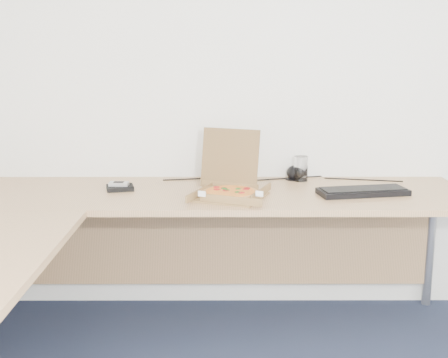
{
  "coord_description": "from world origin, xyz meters",
  "views": [
    {
      "loc": [
        -0.46,
        -1.43,
        1.41
      ],
      "look_at": [
        -0.45,
        1.28,
        0.82
      ],
      "focal_mm": 47.34,
      "sensor_mm": 36.0,
      "label": 1
    }
  ],
  "objects_px": {
    "drinking_glass": "(301,169)",
    "pizza_box": "(230,189)",
    "wallet": "(120,188)",
    "keyboard": "(363,192)",
    "desk": "(136,222)"
  },
  "relations": [
    {
      "from": "drinking_glass",
      "to": "pizza_box",
      "type": "bearing_deg",
      "value": -137.22
    },
    {
      "from": "pizza_box",
      "to": "wallet",
      "type": "distance_m",
      "value": 0.57
    },
    {
      "from": "keyboard",
      "to": "wallet",
      "type": "bearing_deg",
      "value": 164.58
    },
    {
      "from": "desk",
      "to": "drinking_glass",
      "type": "xyz_separation_m",
      "value": [
        0.78,
        0.68,
        0.1
      ]
    },
    {
      "from": "keyboard",
      "to": "wallet",
      "type": "height_order",
      "value": "keyboard"
    },
    {
      "from": "desk",
      "to": "pizza_box",
      "type": "xyz_separation_m",
      "value": [
        0.4,
        0.32,
        0.07
      ]
    },
    {
      "from": "desk",
      "to": "pizza_box",
      "type": "distance_m",
      "value": 0.52
    },
    {
      "from": "wallet",
      "to": "drinking_glass",
      "type": "bearing_deg",
      "value": -1.16
    },
    {
      "from": "keyboard",
      "to": "wallet",
      "type": "xyz_separation_m",
      "value": [
        -1.19,
        0.1,
        -0.0
      ]
    },
    {
      "from": "drinking_glass",
      "to": "wallet",
      "type": "relative_size",
      "value": 1.01
    },
    {
      "from": "pizza_box",
      "to": "drinking_glass",
      "type": "height_order",
      "value": "pizza_box"
    },
    {
      "from": "desk",
      "to": "pizza_box",
      "type": "height_order",
      "value": "pizza_box"
    },
    {
      "from": "drinking_glass",
      "to": "desk",
      "type": "bearing_deg",
      "value": -139.27
    },
    {
      "from": "pizza_box",
      "to": "drinking_glass",
      "type": "relative_size",
      "value": 2.63
    },
    {
      "from": "keyboard",
      "to": "wallet",
      "type": "distance_m",
      "value": 1.19
    }
  ]
}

